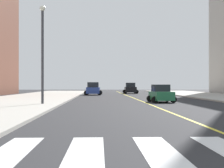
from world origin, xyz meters
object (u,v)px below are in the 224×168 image
object	(u,v)px
car_blue_second	(93,89)
street_lamp	(42,46)
car_green_third	(161,94)
car_black_nearest	(130,89)

from	to	relation	value
car_blue_second	street_lamp	bearing A→B (deg)	-95.77
car_green_third	street_lamp	distance (m)	11.93
car_green_third	street_lamp	xyz separation A→B (m)	(-10.26, -4.66, 3.92)
car_green_third	car_blue_second	bearing A→B (deg)	-76.07
car_blue_second	street_lamp	distance (m)	27.67
car_black_nearest	street_lamp	xyz separation A→B (m)	(-10.23, -35.83, 3.75)
car_black_nearest	car_blue_second	bearing A→B (deg)	53.48
car_black_nearest	street_lamp	distance (m)	37.45
car_blue_second	street_lamp	xyz separation A→B (m)	(-3.46, -27.19, 3.74)
car_green_third	street_lamp	bearing A→B (deg)	21.59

